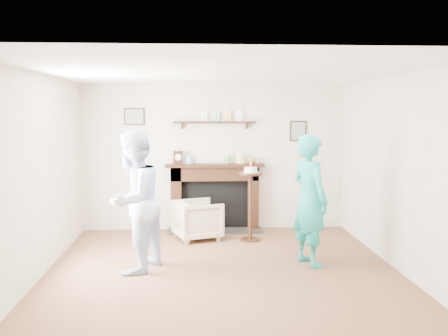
{
  "coord_description": "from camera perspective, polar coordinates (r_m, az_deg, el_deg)",
  "views": [
    {
      "loc": [
        -0.38,
        -6.04,
        2.03
      ],
      "look_at": [
        0.06,
        0.9,
        1.24
      ],
      "focal_mm": 40.0,
      "sensor_mm": 36.0,
      "label": 1
    }
  ],
  "objects": [
    {
      "name": "armchair",
      "position": [
        8.1,
        -3.01,
        -8.08
      ],
      "size": [
        0.87,
        0.85,
        0.63
      ],
      "primitive_type": "imported",
      "rotation": [
        0.0,
        0.0,
        1.9
      ],
      "color": "tan",
      "rests_on": "ground"
    },
    {
      "name": "room_shell",
      "position": [
        6.76,
        -0.45,
        3.0
      ],
      "size": [
        4.54,
        5.02,
        2.52
      ],
      "color": "beige",
      "rests_on": "ground"
    },
    {
      "name": "ground",
      "position": [
        6.39,
        -0.07,
        -12.09
      ],
      "size": [
        5.0,
        5.0,
        0.0
      ],
      "primitive_type": "plane",
      "color": "brown",
      "rests_on": "ground"
    },
    {
      "name": "man",
      "position": [
        6.63,
        -10.15,
        -11.48
      ],
      "size": [
        0.99,
        1.08,
        1.81
      ],
      "primitive_type": "imported",
      "rotation": [
        0.0,
        0.0,
        -2.0
      ],
      "color": "#A4B5CD",
      "rests_on": "ground"
    },
    {
      "name": "woman",
      "position": [
        6.9,
        9.65,
        -10.76
      ],
      "size": [
        0.62,
        0.74,
        1.74
      ],
      "primitive_type": "imported",
      "rotation": [
        0.0,
        0.0,
        1.96
      ],
      "color": "#21BBA6",
      "rests_on": "ground"
    },
    {
      "name": "pedestal_table",
      "position": [
        7.85,
        3.04,
        -2.84
      ],
      "size": [
        0.39,
        0.39,
        1.24
      ],
      "color": "black",
      "rests_on": "ground"
    }
  ]
}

